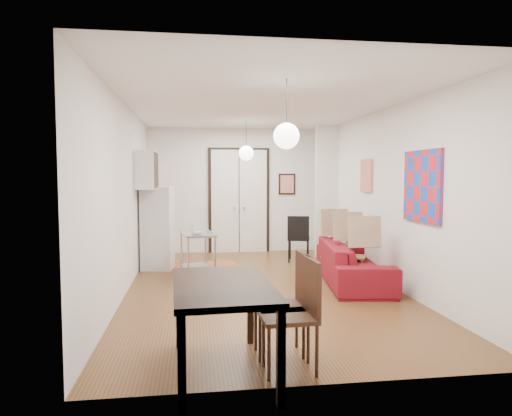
{
  "coord_description": "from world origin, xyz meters",
  "views": [
    {
      "loc": [
        -1.07,
        -7.18,
        1.79
      ],
      "look_at": [
        -0.01,
        0.45,
        1.25
      ],
      "focal_mm": 32.0,
      "sensor_mm": 36.0,
      "label": 1
    }
  ],
  "objects": [
    {
      "name": "floor",
      "position": [
        0.0,
        0.0,
        0.0
      ],
      "size": [
        7.0,
        7.0,
        0.0
      ],
      "primitive_type": "plane",
      "color": "brown",
      "rests_on": "ground"
    },
    {
      "name": "ceiling",
      "position": [
        0.0,
        0.0,
        2.9
      ],
      "size": [
        4.2,
        7.0,
        0.02
      ],
      "primitive_type": "cube",
      "color": "white",
      "rests_on": "wall_back"
    },
    {
      "name": "wall_back",
      "position": [
        0.0,
        3.5,
        1.45
      ],
      "size": [
        4.2,
        0.02,
        2.9
      ],
      "primitive_type": "cube",
      "color": "white",
      "rests_on": "floor"
    },
    {
      "name": "wall_front",
      "position": [
        0.0,
        -3.5,
        1.45
      ],
      "size": [
        4.2,
        0.02,
        2.9
      ],
      "primitive_type": "cube",
      "color": "white",
      "rests_on": "floor"
    },
    {
      "name": "wall_left",
      "position": [
        -2.1,
        0.0,
        1.45
      ],
      "size": [
        0.02,
        7.0,
        2.9
      ],
      "primitive_type": "cube",
      "color": "white",
      "rests_on": "floor"
    },
    {
      "name": "wall_right",
      "position": [
        2.1,
        0.0,
        1.45
      ],
      "size": [
        0.02,
        7.0,
        2.9
      ],
      "primitive_type": "cube",
      "color": "white",
      "rests_on": "floor"
    },
    {
      "name": "double_doors",
      "position": [
        0.0,
        3.46,
        1.2
      ],
      "size": [
        1.44,
        0.06,
        2.5
      ],
      "primitive_type": "cube",
      "color": "white",
      "rests_on": "wall_back"
    },
    {
      "name": "stub_partition",
      "position": [
        1.85,
        2.55,
        1.45
      ],
      "size": [
        0.5,
        0.1,
        2.9
      ],
      "primitive_type": "cube",
      "color": "white",
      "rests_on": "floor"
    },
    {
      "name": "wall_cabinet",
      "position": [
        -1.92,
        1.5,
        1.9
      ],
      "size": [
        0.35,
        1.0,
        0.7
      ],
      "primitive_type": "cube",
      "color": "silver",
      "rests_on": "wall_left"
    },
    {
      "name": "painting_popart",
      "position": [
        2.08,
        -1.25,
        1.65
      ],
      "size": [
        0.05,
        1.0,
        1.0
      ],
      "primitive_type": "cube",
      "color": "red",
      "rests_on": "wall_right"
    },
    {
      "name": "painting_abstract",
      "position": [
        2.08,
        0.8,
        1.8
      ],
      "size": [
        0.05,
        0.5,
        0.6
      ],
      "primitive_type": "cube",
      "color": "beige",
      "rests_on": "wall_right"
    },
    {
      "name": "poster_back",
      "position": [
        1.15,
        3.47,
        1.6
      ],
      "size": [
        0.4,
        0.03,
        0.5
      ],
      "primitive_type": "cube",
      "color": "red",
      "rests_on": "wall_back"
    },
    {
      "name": "print_left",
      "position": [
        -2.07,
        2.0,
        1.95
      ],
      "size": [
        0.03,
        0.44,
        0.54
      ],
      "primitive_type": "cube",
      "color": "#9C6C41",
      "rests_on": "wall_left"
    },
    {
      "name": "pendant_back",
      "position": [
        0.0,
        2.0,
        2.25
      ],
      "size": [
        0.3,
        0.3,
        0.8
      ],
      "color": "white",
      "rests_on": "ceiling"
    },
    {
      "name": "pendant_front",
      "position": [
        0.0,
        -2.0,
        2.25
      ],
      "size": [
        0.3,
        0.3,
        0.8
      ],
      "color": "white",
      "rests_on": "ceiling"
    },
    {
      "name": "kilim_rug",
      "position": [
        -0.66,
        0.49,
        0.0
      ],
      "size": [
        1.88,
        3.78,
        0.01
      ],
      "primitive_type": "cube",
      "rotation": [
        0.0,
        0.0,
        0.15
      ],
      "color": "#C06530",
      "rests_on": "floor"
    },
    {
      "name": "sofa",
      "position": [
        1.57,
        0.06,
        0.34
      ],
      "size": [
        2.45,
        1.24,
        0.69
      ],
      "primitive_type": "imported",
      "rotation": [
        0.0,
        0.0,
        1.43
      ],
      "color": "maroon",
      "rests_on": "floor"
    },
    {
      "name": "coffee_table",
      "position": [
        1.64,
        0.75,
        0.3
      ],
      "size": [
        0.89,
        0.71,
        0.34
      ],
      "rotation": [
        0.0,
        0.0,
        -0.43
      ],
      "color": "tan",
      "rests_on": "floor"
    },
    {
      "name": "potted_plant",
      "position": [
        1.74,
        0.75,
        0.51
      ],
      "size": [
        0.38,
        0.36,
        0.34
      ],
      "primitive_type": "imported",
      "rotation": [
        0.0,
        0.0,
        -0.43
      ],
      "color": "#2C622D",
      "rests_on": "coffee_table"
    },
    {
      "name": "kitchen_counter",
      "position": [
        -1.0,
        0.82,
        0.5
      ],
      "size": [
        0.67,
        1.12,
        0.81
      ],
      "rotation": [
        0.0,
        0.0,
        0.14
      ],
      "color": "#A6A9AB",
      "rests_on": "floor"
    },
    {
      "name": "bowl",
      "position": [
        -1.0,
        0.52,
        0.83
      ],
      "size": [
        0.22,
        0.22,
        0.05
      ],
      "primitive_type": "imported",
      "rotation": [
        0.0,
        0.0,
        0.17
      ],
      "color": "beige",
      "rests_on": "kitchen_counter"
    },
    {
      "name": "soap_bottle",
      "position": [
        -1.05,
        1.07,
        0.89
      ],
      "size": [
        0.09,
        0.09,
        0.17
      ],
      "primitive_type": "imported",
      "rotation": [
        0.0,
        0.0,
        0.17
      ],
      "color": "teal",
      "rests_on": "kitchen_counter"
    },
    {
      "name": "fridge",
      "position": [
        -1.75,
        1.72,
        0.79
      ],
      "size": [
        0.63,
        0.63,
        1.59
      ],
      "primitive_type": "cube",
      "rotation": [
        0.0,
        0.0,
        -0.14
      ],
      "color": "silver",
      "rests_on": "floor"
    },
    {
      "name": "dining_table",
      "position": [
        -0.82,
        -3.15,
        0.74
      ],
      "size": [
        0.93,
        1.54,
        0.83
      ],
      "rotation": [
        0.0,
        0.0,
        0.04
      ],
      "color": "black",
      "rests_on": "floor"
    },
    {
      "name": "dining_chair_near",
      "position": [
        -0.22,
        -2.74,
        0.6
      ],
      "size": [
        0.52,
        0.71,
        1.03
      ],
      "rotation": [
        0.0,
        0.0,
        -1.53
      ],
      "color": "#381B11",
      "rests_on": "floor"
    },
    {
      "name": "dining_chair_far",
      "position": [
        -0.22,
        -3.05,
        0.6
      ],
      "size": [
        0.52,
        0.71,
        1.03
      ],
      "rotation": [
        0.0,
        0.0,
        -1.53
      ],
      "color": "#381B11",
      "rests_on": "floor"
    },
    {
      "name": "black_side_chair",
      "position": [
        1.12,
        2.2,
        0.57
      ],
      "size": [
        0.55,
        0.56,
        0.97
      ],
      "rotation": [
        0.0,
        0.0,
        2.86
      ],
      "color": "black",
      "rests_on": "floor"
    }
  ]
}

